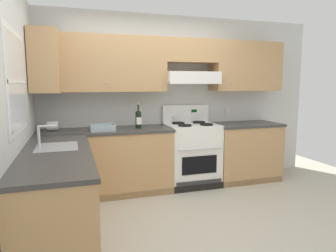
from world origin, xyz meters
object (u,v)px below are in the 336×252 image
object	(u,v)px
wine_bottle	(138,118)
bowl	(103,129)
stove	(192,154)
paper_towel_roll	(53,126)

from	to	relation	value
wine_bottle	bowl	bearing A→B (deg)	-172.79
bowl	stove	bearing A→B (deg)	4.42
stove	wine_bottle	bearing A→B (deg)	-177.29
stove	wine_bottle	xyz separation A→B (m)	(-0.82, -0.04, 0.57)
paper_towel_roll	bowl	bearing A→B (deg)	-17.51
stove	paper_towel_roll	bearing A→B (deg)	177.17
wine_bottle	paper_towel_roll	size ratio (longest dim) A/B	2.49
stove	bowl	bearing A→B (deg)	-175.58
bowl	wine_bottle	bearing A→B (deg)	7.21
bowl	paper_towel_roll	world-z (taller)	paper_towel_roll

